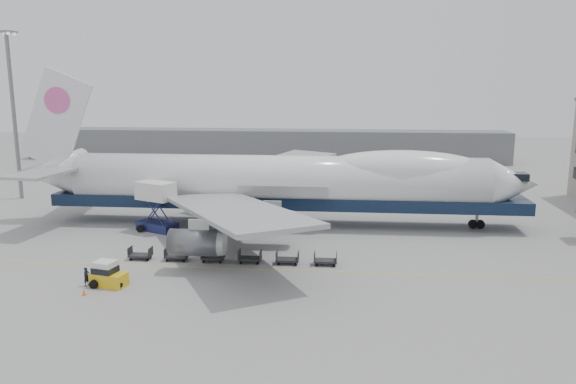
# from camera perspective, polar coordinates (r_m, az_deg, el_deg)

# --- Properties ---
(ground) EXTENTS (260.00, 260.00, 0.00)m
(ground) POSITION_cam_1_polar(r_m,az_deg,el_deg) (61.29, -2.26, -6.05)
(ground) COLOR gray
(ground) RESTS_ON ground
(apron_line) EXTENTS (60.00, 0.15, 0.01)m
(apron_line) POSITION_cam_1_polar(r_m,az_deg,el_deg) (55.65, -3.10, -7.88)
(apron_line) COLOR gold
(apron_line) RESTS_ON ground
(hangar) EXTENTS (110.00, 8.00, 7.00)m
(hangar) POSITION_cam_1_polar(r_m,az_deg,el_deg) (130.05, -2.52, 4.80)
(hangar) COLOR slate
(hangar) RESTS_ON ground
(floodlight_mast) EXTENTS (2.40, 2.40, 25.43)m
(floodlight_mast) POSITION_cam_1_polar(r_m,az_deg,el_deg) (96.06, -26.14, 7.79)
(floodlight_mast) COLOR slate
(floodlight_mast) RESTS_ON ground
(airliner) EXTENTS (67.00, 55.30, 19.98)m
(airliner) POSITION_cam_1_polar(r_m,az_deg,el_deg) (71.46, -0.50, 1.12)
(airliner) COLOR white
(airliner) RESTS_ON ground
(catering_truck) EXTENTS (5.52, 4.76, 6.10)m
(catering_truck) POSITION_cam_1_polar(r_m,az_deg,el_deg) (70.57, -13.24, -1.12)
(catering_truck) COLOR navy
(catering_truck) RESTS_ON ground
(baggage_tug) EXTENTS (3.42, 2.33, 2.29)m
(baggage_tug) POSITION_cam_1_polar(r_m,az_deg,el_deg) (53.68, -17.87, -8.02)
(baggage_tug) COLOR gold
(baggage_tug) RESTS_ON ground
(ground_worker) EXTENTS (0.63, 0.75, 1.74)m
(ground_worker) POSITION_cam_1_polar(r_m,az_deg,el_deg) (54.29, -19.78, -8.10)
(ground_worker) COLOR black
(ground_worker) RESTS_ON ground
(traffic_cone) EXTENTS (0.36, 0.36, 0.54)m
(traffic_cone) POSITION_cam_1_polar(r_m,az_deg,el_deg) (52.34, -20.02, -9.56)
(traffic_cone) COLOR #FF640D
(traffic_cone) RESTS_ON ground
(dolly_0) EXTENTS (2.30, 1.35, 1.30)m
(dolly_0) POSITION_cam_1_polar(r_m,az_deg,el_deg) (60.46, -14.76, -6.15)
(dolly_0) COLOR #2D2D30
(dolly_0) RESTS_ON ground
(dolly_1) EXTENTS (2.30, 1.35, 1.30)m
(dolly_1) POSITION_cam_1_polar(r_m,az_deg,el_deg) (59.27, -11.26, -6.34)
(dolly_1) COLOR #2D2D30
(dolly_1) RESTS_ON ground
(dolly_2) EXTENTS (2.30, 1.35, 1.30)m
(dolly_2) POSITION_cam_1_polar(r_m,az_deg,el_deg) (58.30, -7.62, -6.52)
(dolly_2) COLOR #2D2D30
(dolly_2) RESTS_ON ground
(dolly_3) EXTENTS (2.30, 1.35, 1.30)m
(dolly_3) POSITION_cam_1_polar(r_m,az_deg,el_deg) (57.58, -3.88, -6.67)
(dolly_3) COLOR #2D2D30
(dolly_3) RESTS_ON ground
(dolly_4) EXTENTS (2.30, 1.35, 1.30)m
(dolly_4) POSITION_cam_1_polar(r_m,az_deg,el_deg) (57.10, -0.05, -6.80)
(dolly_4) COLOR #2D2D30
(dolly_4) RESTS_ON ground
(dolly_5) EXTENTS (2.30, 1.35, 1.30)m
(dolly_5) POSITION_cam_1_polar(r_m,az_deg,el_deg) (56.88, 3.82, -6.90)
(dolly_5) COLOR #2D2D30
(dolly_5) RESTS_ON ground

